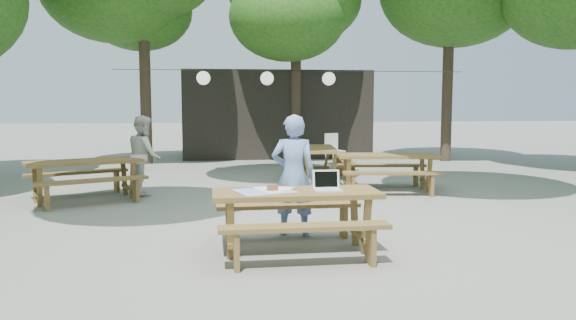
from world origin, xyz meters
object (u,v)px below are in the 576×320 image
(main_picnic_table, at_px, (296,220))
(woman, at_px, (293,175))
(picnic_table_nw, at_px, (85,180))
(second_person, at_px, (144,155))
(plastic_chair, at_px, (335,156))

(main_picnic_table, bearing_deg, woman, 83.55)
(picnic_table_nw, relative_size, second_person, 1.53)
(woman, bearing_deg, picnic_table_nw, -30.39)
(picnic_table_nw, bearing_deg, plastic_chair, 17.14)
(woman, xyz_separation_m, second_person, (-2.39, 3.69, -0.05))
(picnic_table_nw, relative_size, plastic_chair, 2.64)
(picnic_table_nw, distance_m, woman, 4.67)
(picnic_table_nw, bearing_deg, second_person, 3.96)
(picnic_table_nw, height_order, plastic_chair, plastic_chair)
(second_person, xyz_separation_m, plastic_chair, (4.81, 4.55, -0.52))
(main_picnic_table, relative_size, woman, 1.21)
(woman, distance_m, second_person, 4.40)
(main_picnic_table, bearing_deg, picnic_table_nw, 129.56)
(main_picnic_table, xyz_separation_m, woman, (0.10, 0.85, 0.44))
(main_picnic_table, bearing_deg, plastic_chair, 74.53)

